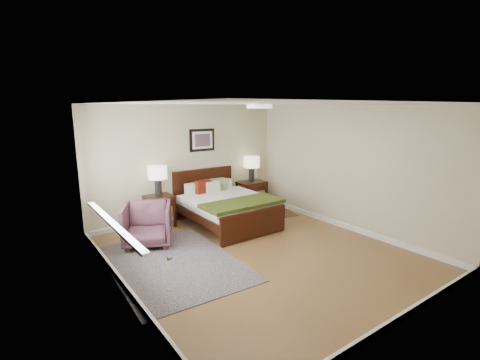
{
  "coord_description": "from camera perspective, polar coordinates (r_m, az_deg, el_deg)",
  "views": [
    {
      "loc": [
        -3.47,
        -4.34,
        2.45
      ],
      "look_at": [
        0.37,
        1.05,
        1.05
      ],
      "focal_mm": 26.0,
      "sensor_mm": 36.0,
      "label": 1
    }
  ],
  "objects": [
    {
      "name": "ceiling",
      "position": [
        5.56,
        3.23,
        12.44
      ],
      "size": [
        4.5,
        5.0,
        0.02
      ],
      "primitive_type": "cube",
      "color": "white",
      "rests_on": "back_wall"
    },
    {
      "name": "door",
      "position": [
        3.18,
        -9.16,
        -13.86
      ],
      "size": [
        0.06,
        1.0,
        2.18
      ],
      "color": "silver",
      "rests_on": "ground"
    },
    {
      "name": "bed",
      "position": [
        7.28,
        -2.4,
        -3.71
      ],
      "size": [
        1.63,
        1.96,
        1.05
      ],
      "color": "black",
      "rests_on": "ground"
    },
    {
      "name": "nightstand_left",
      "position": [
        7.36,
        -13.09,
        -3.5
      ],
      "size": [
        0.55,
        0.5,
        0.66
      ],
      "color": "black",
      "rests_on": "ground"
    },
    {
      "name": "left_wall",
      "position": [
        4.66,
        -19.13,
        -3.64
      ],
      "size": [
        0.04,
        5.0,
        2.5
      ],
      "primitive_type": "cube",
      "color": "#C3B78D",
      "rests_on": "ground"
    },
    {
      "name": "right_wall",
      "position": [
        7.28,
        17.08,
        1.93
      ],
      "size": [
        0.04,
        5.0,
        2.5
      ],
      "primitive_type": "cube",
      "color": "#C3B78D",
      "rests_on": "ground"
    },
    {
      "name": "floor",
      "position": [
        6.07,
        2.95,
        -11.87
      ],
      "size": [
        5.0,
        5.0,
        0.0
      ],
      "primitive_type": "plane",
      "color": "brown",
      "rests_on": "ground"
    },
    {
      "name": "lamp_right",
      "position": [
        8.44,
        1.93,
        2.67
      ],
      "size": [
        0.38,
        0.38,
        0.61
      ],
      "color": "black",
      "rests_on": "nightstand_right"
    },
    {
      "name": "back_wall",
      "position": [
        7.76,
        -8.51,
        2.92
      ],
      "size": [
        4.5,
        0.04,
        2.5
      ],
      "primitive_type": "cube",
      "color": "#C3B78D",
      "rests_on": "ground"
    },
    {
      "name": "wall_art",
      "position": [
        7.84,
        -6.22,
        6.53
      ],
      "size": [
        0.62,
        0.05,
        0.5
      ],
      "color": "black",
      "rests_on": "back_wall"
    },
    {
      "name": "rug_persian",
      "position": [
        5.79,
        -10.89,
        -13.23
      ],
      "size": [
        1.95,
        2.68,
        0.01
      ],
      "primitive_type": "cube",
      "rotation": [
        0.0,
        0.0,
        -0.04
      ],
      "color": "#0D1543",
      "rests_on": "ground"
    },
    {
      "name": "rug_navy",
      "position": [
        8.42,
        4.79,
        -4.99
      ],
      "size": [
        1.09,
        1.43,
        0.01
      ],
      "primitive_type": "cube",
      "rotation": [
        0.0,
        0.0,
        -0.19
      ],
      "color": "black",
      "rests_on": "ground"
    },
    {
      "name": "nightstand_right",
      "position": [
        8.57,
        1.95,
        -1.97
      ],
      "size": [
        0.66,
        0.49,
        0.65
      ],
      "color": "black",
      "rests_on": "ground"
    },
    {
      "name": "front_wall",
      "position": [
        4.11,
        25.51,
        -6.24
      ],
      "size": [
        4.5,
        0.04,
        2.5
      ],
      "primitive_type": "cube",
      "color": "#C3B78D",
      "rests_on": "ground"
    },
    {
      "name": "ceil_fixture",
      "position": [
        5.56,
        3.23,
        12.08
      ],
      "size": [
        0.44,
        0.44,
        0.08
      ],
      "color": "white",
      "rests_on": "ceiling"
    },
    {
      "name": "window",
      "position": [
        5.31,
        -20.85,
        -0.52
      ],
      "size": [
        0.11,
        2.72,
        1.32
      ],
      "color": "silver",
      "rests_on": "left_wall"
    },
    {
      "name": "lamp_left",
      "position": [
        7.25,
        -13.37,
        0.85
      ],
      "size": [
        0.38,
        0.38,
        0.61
      ],
      "color": "black",
      "rests_on": "nightstand_left"
    },
    {
      "name": "armchair",
      "position": [
        6.5,
        -14.95,
        -7.03
      ],
      "size": [
        1.1,
        1.11,
        0.76
      ],
      "primitive_type": "imported",
      "rotation": [
        0.0,
        0.0,
        -0.46
      ],
      "color": "brown",
      "rests_on": "ground"
    }
  ]
}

